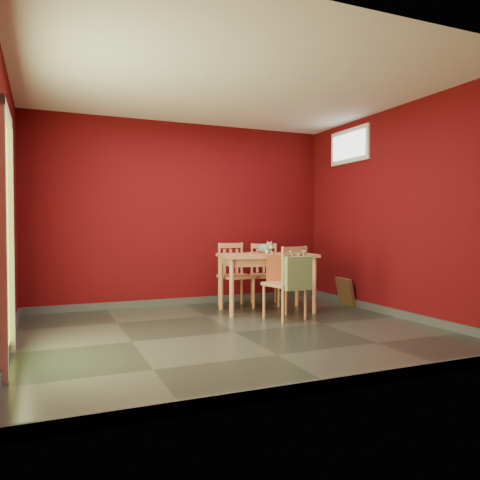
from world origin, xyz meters
name	(u,v)px	position (x,y,z in m)	size (l,w,h in m)	color
ground	(235,332)	(0.00, 0.00, 0.00)	(4.50, 4.50, 0.00)	#2D342D
room_shell	(235,328)	(0.00, 0.00, 0.05)	(4.50, 4.50, 4.50)	#54080C
doorway	(5,231)	(-2.23, -0.40, 1.12)	(0.06, 1.01, 2.13)	#B7D838
window	(349,146)	(2.23, 1.00, 2.35)	(0.05, 0.90, 0.50)	white
outlet_plate	(280,280)	(1.60, 1.99, 0.30)	(0.08, 0.01, 0.12)	silver
dining_table	(267,261)	(0.88, 0.99, 0.69)	(1.35, 0.90, 0.79)	tan
table_runner	(271,259)	(0.88, 0.87, 0.73)	(0.46, 0.80, 0.38)	#BC5A30
chair_far_left	(235,274)	(0.63, 1.53, 0.47)	(0.46, 0.46, 0.92)	tan
chair_far_right	(265,273)	(1.11, 1.54, 0.46)	(0.54, 0.54, 0.91)	tan
chair_near	(287,282)	(0.86, 0.39, 0.47)	(0.51, 0.51, 0.92)	tan
tote_bag	(298,273)	(0.89, 0.18, 0.60)	(0.34, 0.20, 0.47)	#74915D
cat	(265,247)	(0.89, 1.08, 0.88)	(0.19, 0.37, 0.18)	slate
picture_frame	(345,291)	(2.19, 1.02, 0.20)	(0.17, 0.41, 0.40)	brown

